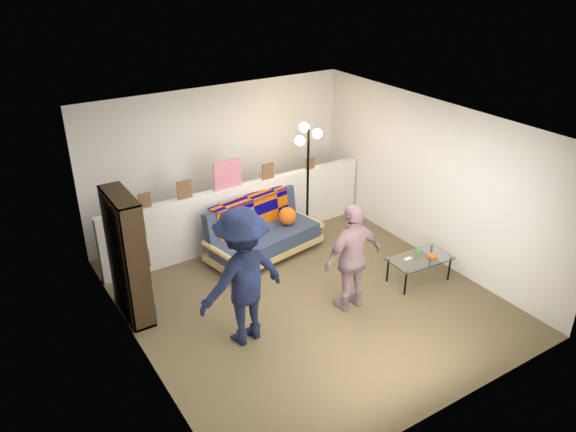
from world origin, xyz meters
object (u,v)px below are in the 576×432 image
(futon_sofa, at_px, (263,233))
(floor_lamp, at_px, (307,159))
(bookshelf, at_px, (128,261))
(person_left, at_px, (243,277))
(coffee_table, at_px, (420,259))
(person_right, at_px, (353,257))

(futon_sofa, bearing_deg, floor_lamp, 8.66)
(bookshelf, bearing_deg, floor_lamp, 10.73)
(floor_lamp, bearing_deg, bookshelf, -169.27)
(bookshelf, relative_size, floor_lamp, 0.89)
(floor_lamp, bearing_deg, person_left, -139.68)
(person_left, bearing_deg, floor_lamp, -146.15)
(futon_sofa, bearing_deg, person_left, -126.38)
(floor_lamp, bearing_deg, futon_sofa, -171.34)
(coffee_table, xyz_separation_m, floor_lamp, (-0.60, 1.98, 1.00))
(person_right, bearing_deg, floor_lamp, -108.14)
(futon_sofa, distance_m, person_left, 2.12)
(bookshelf, height_order, person_right, bookshelf)
(person_right, bearing_deg, bookshelf, -29.79)
(bookshelf, relative_size, person_right, 1.14)
(bookshelf, distance_m, person_right, 2.83)
(coffee_table, distance_m, floor_lamp, 2.30)
(futon_sofa, height_order, floor_lamp, floor_lamp)
(coffee_table, height_order, person_right, person_right)
(futon_sofa, distance_m, bookshelf, 2.28)
(futon_sofa, height_order, coffee_table, futon_sofa)
(futon_sofa, relative_size, person_right, 1.29)
(bookshelf, bearing_deg, futon_sofa, 11.57)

